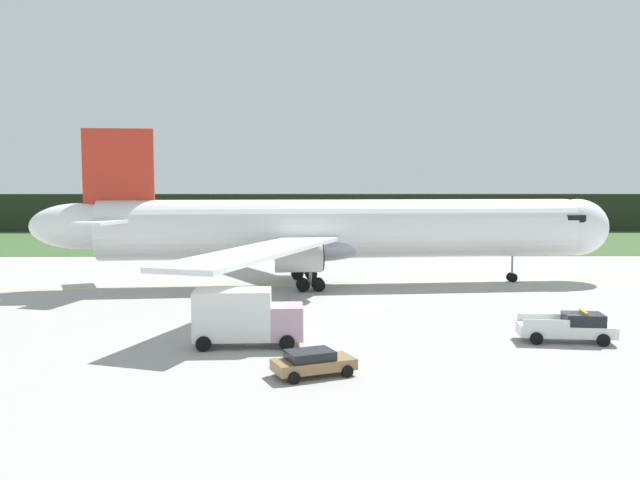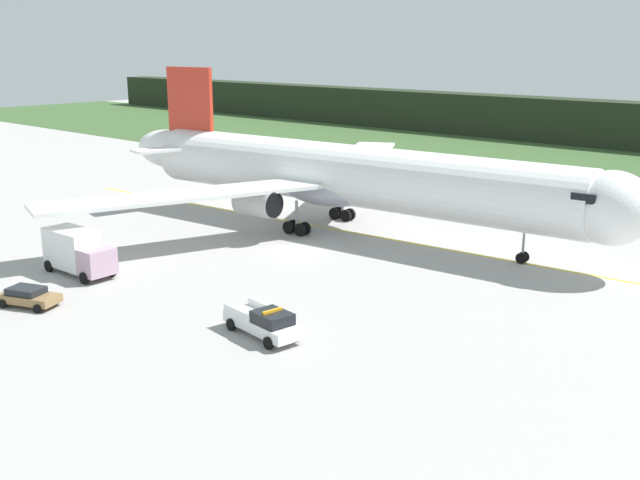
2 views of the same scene
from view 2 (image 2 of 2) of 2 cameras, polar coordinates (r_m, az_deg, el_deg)
ground at (r=63.88m, az=-1.75°, el=-0.89°), size 320.00×320.00×0.00m
grass_verge at (r=111.68m, az=19.29°, el=5.09°), size 320.00×48.83×0.04m
taxiway_centerline_main at (r=70.63m, az=2.14°, el=0.64°), size 71.97×7.00×0.01m
airliner at (r=69.80m, az=1.85°, el=4.90°), size 55.78×51.10×14.75m
ops_pickup_truck at (r=45.63m, az=-4.24°, el=-6.27°), size 5.88×2.78×1.94m
catering_truck at (r=60.25m, az=-17.94°, el=-0.83°), size 6.55×2.89×3.56m
staff_car at (r=54.38m, az=-21.28°, el=-3.99°), size 4.48×3.26×1.30m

